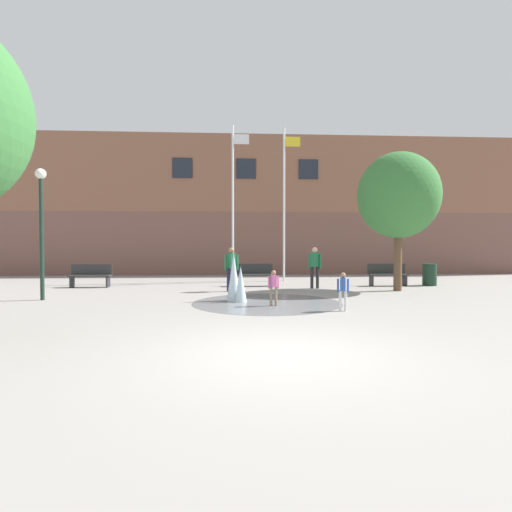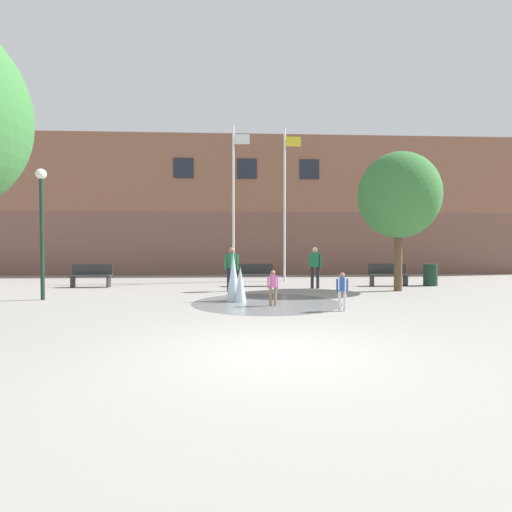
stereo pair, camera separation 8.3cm
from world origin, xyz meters
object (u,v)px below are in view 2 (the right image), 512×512
object	(u,v)px
child_running	(273,285)
lamp_post_left_lane	(42,215)
adult_in_red	(315,264)
park_bench_left_of_flagpoles	(91,275)
flagpole_left	(234,199)
child_in_fountain	(342,288)
street_tree_near_building	(399,196)
park_bench_under_left_flagpole	(254,274)
adult_near_bench	(232,266)
flagpole_right	(285,200)
trash_can	(430,275)
park_bench_center	(388,274)

from	to	relation	value
child_running	lamp_post_left_lane	distance (m)	7.40
child_running	adult_in_red	xyz separation A→B (m)	(2.04, 4.31, 0.35)
park_bench_left_of_flagpoles	flagpole_left	distance (m)	6.97
child_in_fountain	child_running	xyz separation A→B (m)	(-1.67, 0.97, 0.00)
park_bench_left_of_flagpoles	lamp_post_left_lane	bearing A→B (deg)	-92.34
park_bench_left_of_flagpoles	adult_in_red	distance (m)	8.89
child_in_fountain	street_tree_near_building	distance (m)	6.14
child_running	park_bench_under_left_flagpole	bearing A→B (deg)	173.00
adult_near_bench	child_in_fountain	bearing A→B (deg)	-173.94
flagpole_right	street_tree_near_building	distance (m)	5.53
park_bench_left_of_flagpoles	trash_can	world-z (taller)	park_bench_left_of_flagpoles
lamp_post_left_lane	flagpole_left	bearing A→B (deg)	45.51
park_bench_left_of_flagpoles	flagpole_left	size ratio (longest dim) A/B	0.22
flagpole_left	street_tree_near_building	xyz separation A→B (m)	(6.01, -4.15, -0.34)
park_bench_center	lamp_post_left_lane	bearing A→B (deg)	-163.70
adult_in_red	lamp_post_left_lane	size ratio (longest dim) A/B	0.40
flagpole_right	street_tree_near_building	size ratio (longest dim) A/B	1.40
child_running	flagpole_left	bearing A→B (deg)	178.19
child_running	flagpole_left	xyz separation A→B (m)	(-1.09, 7.51, 3.24)
flagpole_right	trash_can	size ratio (longest dim) A/B	7.87
trash_can	lamp_post_left_lane	bearing A→B (deg)	-165.68
park_bench_center	child_in_fountain	bearing A→B (deg)	-120.28
park_bench_center	child_running	world-z (taller)	child_running
park_bench_under_left_flagpole	child_in_fountain	size ratio (longest dim) A/B	1.62
park_bench_left_of_flagpoles	flagpole_right	xyz separation A→B (m)	(8.06, 2.25, 3.30)
child_running	street_tree_near_building	xyz separation A→B (m)	(4.92, 3.36, 2.90)
adult_near_bench	lamp_post_left_lane	bearing A→B (deg)	82.39
park_bench_left_of_flagpoles	adult_in_red	bearing A→B (deg)	-6.19
adult_in_red	flagpole_right	size ratio (longest dim) A/B	0.22
lamp_post_left_lane	park_bench_center	bearing A→B (deg)	16.30
park_bench_under_left_flagpole	park_bench_center	xyz separation A→B (m)	(5.52, -0.20, 0.00)
park_bench_left_of_flagpoles	street_tree_near_building	bearing A→B (deg)	-9.23
adult_near_bench	street_tree_near_building	size ratio (longest dim) A/B	0.31
park_bench_left_of_flagpoles	park_bench_under_left_flagpole	bearing A→B (deg)	0.60
child_running	trash_can	distance (m)	8.70
park_bench_left_of_flagpoles	park_bench_center	size ratio (longest dim) A/B	1.00
park_bench_under_left_flagpole	child_in_fountain	world-z (taller)	child_in_fountain
adult_near_bench	park_bench_center	bearing A→B (deg)	-102.31
child_running	park_bench_left_of_flagpoles	bearing A→B (deg)	-137.89
child_running	trash_can	xyz separation A→B (m)	(7.02, 5.13, -0.13)
child_in_fountain	trash_can	bearing A→B (deg)	159.69
flagpole_right	park_bench_left_of_flagpoles	bearing A→B (deg)	-164.40
flagpole_left	trash_can	xyz separation A→B (m)	(8.11, -2.38, -3.37)
child_in_fountain	street_tree_near_building	xyz separation A→B (m)	(3.24, 4.33, 2.90)
child_running	adult_near_bench	bearing A→B (deg)	-171.61
adult_near_bench	lamp_post_left_lane	xyz separation A→B (m)	(-5.76, -1.96, 1.67)
park_bench_left_of_flagpoles	flagpole_left	world-z (taller)	flagpole_left
child_in_fountain	street_tree_near_building	size ratio (longest dim) A/B	0.19
child_in_fountain	child_running	distance (m)	1.93
street_tree_near_building	child_running	bearing A→B (deg)	-145.65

